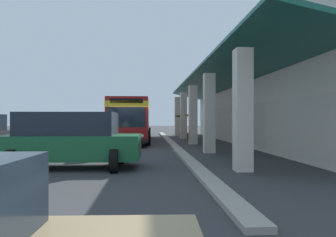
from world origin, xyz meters
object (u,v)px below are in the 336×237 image
Objects in this scene: parked_suv_green at (71,139)px; parked_sedan_silver at (76,128)px; pedestrian at (107,137)px; transit_bus at (132,118)px; potted_palm at (185,132)px.

parked_suv_green is 1.07× the size of parked_sedan_silver.
pedestrian is at bearing 16.78° from parked_sedan_silver.
transit_bus is 5.57m from potted_palm.
pedestrian is (-2.45, 0.96, -0.08)m from parked_suv_green.
transit_bus is 10.20m from pedestrian.
pedestrian is (10.14, -0.57, -0.91)m from transit_bus.
transit_bus is 11.19m from parked_sedan_silver.
parked_suv_green is 16.76m from potted_palm.
pedestrian is 0.76× the size of potted_palm.
parked_sedan_silver is at bearing -145.02° from transit_bus.
transit_bus is 2.31× the size of parked_suv_green.
potted_palm is at bearing 158.92° from pedestrian.
parked_suv_green is 2.22× the size of potted_palm.
parked_suv_green reaches higher than pedestrian.
parked_suv_green is 2.64m from pedestrian.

